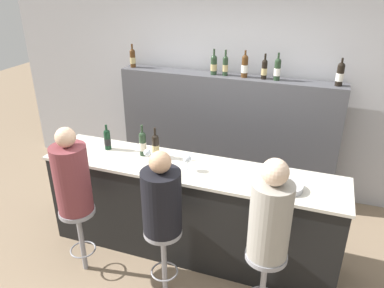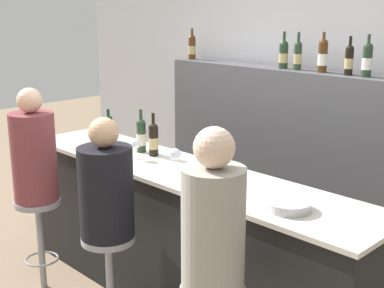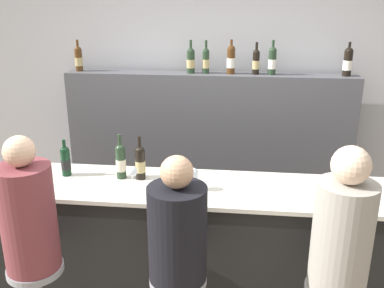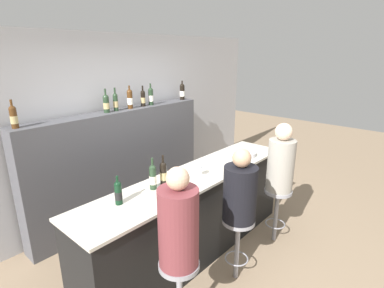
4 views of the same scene
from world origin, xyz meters
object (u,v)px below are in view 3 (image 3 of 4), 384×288
object	(u,v)px
wine_bottle_backbar_1	(191,60)
wine_bottle_backbar_2	(206,60)
wine_bottle_backbar_4	(256,61)
wine_bottle_backbar_3	(231,59)
wine_bottle_backbar_5	(272,61)
wine_glass_0	(132,172)
guest_seated_left	(28,213)
wine_bottle_backbar_6	(348,62)
guest_seated_right	(343,230)
metal_bowl	(337,195)
wine_bottle_counter_0	(66,161)
wine_bottle_backbar_0	(79,58)
wine_glass_1	(193,174)
guest_seated_middle	(177,228)
wine_bottle_counter_1	(121,161)
wine_bottle_counter_2	(140,162)

from	to	relation	value
wine_bottle_backbar_1	wine_bottle_backbar_2	xyz separation A→B (m)	(0.14, 0.00, 0.00)
wine_bottle_backbar_1	wine_bottle_backbar_4	bearing A→B (deg)	0.00
wine_bottle_backbar_3	wine_bottle_backbar_5	size ratio (longest dim) A/B	1.00
wine_glass_0	guest_seated_left	distance (m)	0.74
wine_bottle_backbar_6	guest_seated_right	bearing A→B (deg)	-101.24
wine_bottle_backbar_4	metal_bowl	bearing A→B (deg)	-70.59
wine_bottle_counter_0	wine_bottle_backbar_0	distance (m)	1.44
wine_bottle_backbar_0	guest_seated_right	bearing A→B (deg)	-42.54
wine_bottle_backbar_5	guest_seated_left	world-z (taller)	wine_bottle_backbar_5
wine_glass_1	guest_seated_right	world-z (taller)	guest_seated_right
wine_bottle_counter_0	wine_glass_1	bearing A→B (deg)	-8.87
wine_bottle_backbar_0	wine_bottle_backbar_5	distance (m)	1.88
metal_bowl	guest_seated_middle	xyz separation A→B (m)	(-0.97, -0.52, -0.01)
guest_seated_left	wine_bottle_backbar_2	bearing A→B (deg)	66.44
wine_bottle_backbar_3	metal_bowl	xyz separation A→B (m)	(0.75, -1.47, -0.67)
wine_bottle_backbar_2	wine_bottle_backbar_4	size ratio (longest dim) A/B	1.04
wine_glass_0	metal_bowl	world-z (taller)	wine_glass_0
wine_bottle_backbar_1	metal_bowl	xyz separation A→B (m)	(1.13, -1.47, -0.66)
wine_bottle_backbar_1	wine_bottle_backbar_3	distance (m)	0.38
wine_bottle_counter_1	wine_glass_1	world-z (taller)	wine_bottle_counter_1
wine_bottle_backbar_0	wine_bottle_backbar_5	world-z (taller)	wine_bottle_backbar_5
wine_bottle_backbar_1	wine_glass_1	size ratio (longest dim) A/B	1.94
wine_bottle_counter_0	wine_bottle_backbar_3	size ratio (longest dim) A/B	0.86
wine_bottle_counter_0	wine_glass_0	world-z (taller)	wine_bottle_counter_0
wine_bottle_backbar_5	wine_bottle_backbar_4	bearing A→B (deg)	180.00
wine_bottle_backbar_4	wine_bottle_backbar_5	bearing A→B (deg)	-0.00
wine_bottle_backbar_5	wine_glass_0	bearing A→B (deg)	-124.97
wine_bottle_counter_2	guest_seated_right	world-z (taller)	guest_seated_right
wine_bottle_counter_2	wine_bottle_backbar_5	distance (m)	1.71
wine_bottle_backbar_1	wine_bottle_backbar_6	xyz separation A→B (m)	(1.45, 0.00, 0.01)
wine_bottle_backbar_2	guest_seated_middle	size ratio (longest dim) A/B	0.41
wine_glass_1	wine_bottle_backbar_0	bearing A→B (deg)	132.07
wine_bottle_counter_2	wine_bottle_backbar_5	size ratio (longest dim) A/B	1.02
wine_bottle_counter_0	guest_seated_right	distance (m)	1.96
wine_bottle_counter_2	guest_seated_right	distance (m)	1.45
wine_bottle_backbar_5	wine_bottle_backbar_3	bearing A→B (deg)	180.00
wine_bottle_backbar_5	metal_bowl	bearing A→B (deg)	-75.95
wine_bottle_backbar_4	guest_seated_middle	bearing A→B (deg)	-102.99
wine_bottle_backbar_4	wine_bottle_counter_1	bearing A→B (deg)	-127.21
wine_bottle_counter_2	wine_bottle_backbar_2	size ratio (longest dim) A/B	1.04
wine_bottle_counter_2	wine_glass_0	bearing A→B (deg)	-98.16
wine_bottle_counter_2	wine_bottle_backbar_6	world-z (taller)	wine_bottle_backbar_6
wine_bottle_backbar_3	wine_bottle_backbar_6	xyz separation A→B (m)	(1.07, 0.00, -0.00)
wine_glass_1	guest_seated_middle	size ratio (longest dim) A/B	0.21
wine_bottle_backbar_2	wine_glass_1	distance (m)	1.54
guest_seated_left	wine_bottle_counter_1	bearing A→B (deg)	62.63
wine_bottle_backbar_4	wine_bottle_backbar_0	bearing A→B (deg)	-180.00
wine_bottle_backbar_0	wine_bottle_backbar_1	world-z (taller)	wine_bottle_backbar_1
wine_bottle_backbar_3	guest_seated_left	distance (m)	2.36
wine_glass_1	metal_bowl	distance (m)	0.95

